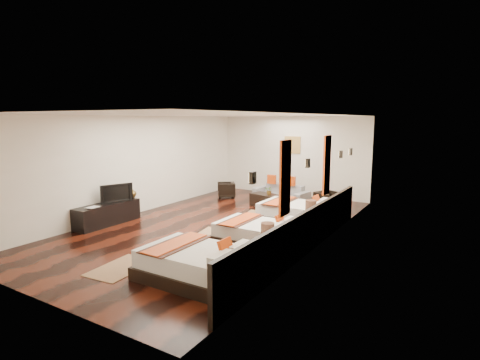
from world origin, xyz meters
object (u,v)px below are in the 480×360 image
Objects in this scene: nightstand_b at (310,226)px; book at (89,207)px; armchair_right at (328,201)px; tv_console at (107,214)px; sofa at (281,193)px; coffee_table at (267,201)px; bed_mid at (262,234)px; nightstand_a at (267,254)px; bed_near at (203,265)px; bed_far at (300,213)px; table_plant at (269,190)px; tv at (116,193)px; figurine at (131,192)px; armchair_left at (226,190)px.

nightstand_b reaches higher than book.
tv_console is at bearing 159.25° from armchair_right.
sofa is 1.05m from coffee_table.
bed_mid is 2.18× the size of nightstand_a.
bed_near is 5.67m from coffee_table.
tv_console reaches higher than sofa.
coffee_table is (-1.58, 1.18, -0.07)m from bed_far.
bed_far is 2.26× the size of nightstand_b.
bed_near reaches higher than table_plant.
tv is (-4.15, -2.47, 0.53)m from bed_far.
nightstand_b is at bearing -58.16° from bed_far.
bed_mid is at bearing -65.74° from table_plant.
sofa is (-2.33, 5.57, -0.04)m from nightstand_a.
tv_console is 0.92m from figurine.
tv_console is 1.80× the size of coffee_table.
tv is at bearing -109.98° from sofa.
tv reaches higher than nightstand_a.
table_plant is at bearing 129.66° from armchair_right.
armchair_left is at bearing 164.56° from table_plant.
bed_near reaches higher than sofa.
book is (-4.19, -1.14, 0.31)m from bed_mid.
tv_console is (-4.20, -2.73, 0.01)m from bed_far.
tv is 4.52m from table_plant.
nightstand_b is 2.90m from armchair_right.
tv_console is 6.22m from armchair_right.
book is at bearing -90.00° from figurine.
armchair_right is 1.79m from table_plant.
tv is 0.45× the size of sofa.
bed_mid is 1.94× the size of coffee_table.
figurine is 5.69m from armchair_right.
armchair_right reaches higher than book.
figurine reaches higher than sofa.
armchair_right is 0.65× the size of coffee_table.
nightstand_b reaches higher than nightstand_a.
bed_near is 6.68m from sofa.
bed_far is at bearing 90.01° from bed_near.
armchair_left is at bearing 78.07° from figurine.
sofa is at bearing 95.04° from table_plant.
tv is at bearing 86.38° from book.
bed_far is at bearing 89.96° from bed_mid.
armchair_right is at bearing 47.95° from book.
bed_mid is at bearing 4.56° from armchair_left.
nightstand_a is (0.75, -1.21, 0.06)m from bed_mid.
bed_near is at bearing -20.05° from tv_console.
armchair_left is at bearing 113.45° from armchair_right.
nightstand_b is 4.16m from sofa.
coffee_table is (-2.33, 4.52, -0.11)m from nightstand_a.
bed_far reaches higher than armchair_left.
bed_mid is 1.43m from nightstand_a.
bed_far reaches higher than armchair_right.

